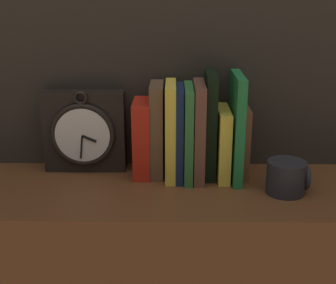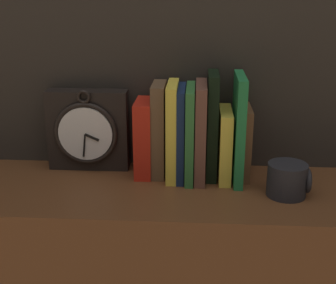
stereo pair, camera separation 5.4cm
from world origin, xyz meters
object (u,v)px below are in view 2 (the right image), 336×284
(book_slot9_brown, at_px, (246,142))
(mug, at_px, (288,180))
(book_slot0_red, at_px, (144,138))
(book_slot3_navy, at_px, (181,133))
(book_slot1_brown, at_px, (159,130))
(book_slot6_black, at_px, (212,126))
(book_slot5_brown, at_px, (200,132))
(book_slot8_green, at_px, (238,129))
(book_slot2_yellow, at_px, (172,131))
(book_slot4_green, at_px, (190,133))
(clock, at_px, (88,130))
(book_slot7_yellow, at_px, (225,144))

(book_slot9_brown, bearing_deg, mug, -51.55)
(book_slot0_red, bearing_deg, book_slot3_navy, -7.13)
(book_slot3_navy, bearing_deg, book_slot1_brown, 166.33)
(book_slot6_black, bearing_deg, mug, -32.48)
(book_slot3_navy, relative_size, book_slot5_brown, 0.95)
(book_slot5_brown, height_order, book_slot6_black, book_slot6_black)
(book_slot3_navy, distance_m, book_slot8_green, 0.14)
(book_slot3_navy, bearing_deg, mug, -21.92)
(book_slot2_yellow, xyz_separation_m, book_slot5_brown, (0.07, -0.00, 0.00))
(book_slot0_red, height_order, book_slot2_yellow, book_slot2_yellow)
(book_slot1_brown, bearing_deg, book_slot4_green, -13.55)
(book_slot3_navy, xyz_separation_m, book_slot5_brown, (0.05, -0.00, 0.01))
(book_slot4_green, bearing_deg, book_slot6_black, 15.59)
(book_slot2_yellow, bearing_deg, book_slot3_navy, -1.10)
(book_slot0_red, bearing_deg, book_slot2_yellow, -8.96)
(book_slot1_brown, bearing_deg, book_slot3_navy, -13.67)
(clock, bearing_deg, book_slot9_brown, -3.82)
(book_slot0_red, xyz_separation_m, book_slot8_green, (0.23, -0.02, 0.03))
(book_slot7_yellow, xyz_separation_m, book_slot8_green, (0.03, -0.01, 0.04))
(book_slot5_brown, bearing_deg, book_slot9_brown, 7.11)
(clock, relative_size, book_slot8_green, 0.83)
(book_slot0_red, distance_m, book_slot1_brown, 0.04)
(book_slot0_red, relative_size, book_slot7_yellow, 1.09)
(book_slot3_navy, relative_size, book_slot9_brown, 1.27)
(book_slot2_yellow, bearing_deg, book_slot1_brown, 158.87)
(book_slot1_brown, relative_size, book_slot9_brown, 1.31)
(book_slot4_green, bearing_deg, book_slot1_brown, 166.45)
(book_slot6_black, bearing_deg, book_slot1_brown, 178.41)
(book_slot5_brown, bearing_deg, book_slot0_red, 173.78)
(book_slot1_brown, bearing_deg, book_slot7_yellow, -4.92)
(book_slot2_yellow, distance_m, mug, 0.29)
(book_slot4_green, height_order, book_slot6_black, book_slot6_black)
(book_slot5_brown, bearing_deg, book_slot2_yellow, 176.65)
(book_slot6_black, bearing_deg, book_slot9_brown, 0.33)
(clock, height_order, book_slot5_brown, book_slot5_brown)
(book_slot3_navy, xyz_separation_m, book_slot9_brown, (0.16, 0.01, -0.02))
(book_slot9_brown, bearing_deg, book_slot4_green, -173.61)
(clock, distance_m, book_slot7_yellow, 0.35)
(book_slot2_yellow, height_order, book_slot9_brown, book_slot2_yellow)
(book_slot2_yellow, xyz_separation_m, book_slot9_brown, (0.18, 0.01, -0.03))
(book_slot0_red, distance_m, book_slot3_navy, 0.09)
(book_slot3_navy, relative_size, book_slot8_green, 0.87)
(clock, bearing_deg, book_slot6_black, -4.93)
(book_slot0_red, distance_m, book_slot4_green, 0.12)
(book_slot4_green, distance_m, book_slot5_brown, 0.03)
(clock, height_order, book_slot2_yellow, book_slot2_yellow)
(book_slot2_yellow, bearing_deg, book_slot8_green, -2.88)
(book_slot5_brown, relative_size, book_slot6_black, 0.91)
(book_slot6_black, bearing_deg, book_slot3_navy, -172.41)
(book_slot4_green, bearing_deg, mug, -22.70)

